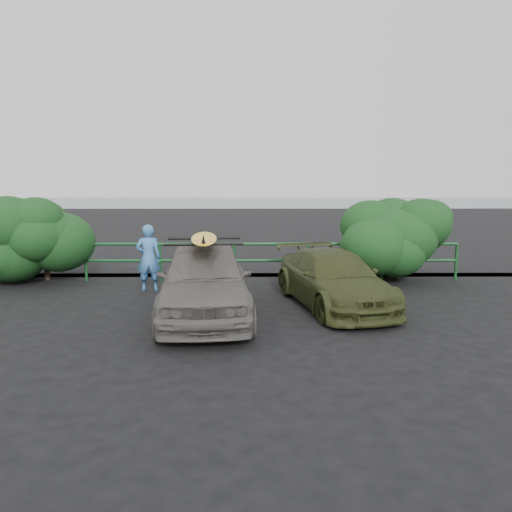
{
  "coord_description": "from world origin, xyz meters",
  "views": [
    {
      "loc": [
        1.49,
        -8.26,
        2.68
      ],
      "look_at": [
        1.56,
        2.07,
        1.12
      ],
      "focal_mm": 35.0,
      "sensor_mm": 36.0,
      "label": 1
    }
  ],
  "objects": [
    {
      "name": "ground",
      "position": [
        0.0,
        0.0,
        0.0
      ],
      "size": [
        80.0,
        80.0,
        0.0
      ],
      "primitive_type": "plane",
      "color": "black"
    },
    {
      "name": "olive_vehicle",
      "position": [
        3.23,
        2.24,
        0.59
      ],
      "size": [
        2.52,
        4.32,
        1.18
      ],
      "primitive_type": "imported",
      "rotation": [
        0.0,
        0.0,
        0.23
      ],
      "color": "#363C1A",
      "rests_on": "ground"
    },
    {
      "name": "shrub_right",
      "position": [
        5.0,
        5.5,
        1.0
      ],
      "size": [
        3.2,
        2.4,
        2.0
      ],
      "primitive_type": null,
      "color": "#19441A",
      "rests_on": "ground"
    },
    {
      "name": "roof_rack",
      "position": [
        0.55,
        1.37,
        1.51
      ],
      "size": [
        1.55,
        1.15,
        0.05
      ],
      "primitive_type": null,
      "rotation": [
        0.0,
        0.0,
        0.09
      ],
      "color": "black",
      "rests_on": "sedan"
    },
    {
      "name": "shrub_left",
      "position": [
        -4.8,
        5.4,
        1.03
      ],
      "size": [
        3.2,
        2.4,
        2.05
      ],
      "primitive_type": null,
      "color": "#19441A",
      "rests_on": "ground"
    },
    {
      "name": "surfboard",
      "position": [
        0.55,
        1.37,
        1.57
      ],
      "size": [
        0.7,
        2.42,
        0.07
      ],
      "primitive_type": "ellipsoid",
      "rotation": [
        0.0,
        0.0,
        0.09
      ],
      "color": "yellow",
      "rests_on": "roof_rack"
    },
    {
      "name": "guardrail",
      "position": [
        0.0,
        5.0,
        0.52
      ],
      "size": [
        14.0,
        0.08,
        1.04
      ],
      "primitive_type": null,
      "color": "#164D21",
      "rests_on": "ground"
    },
    {
      "name": "sedan",
      "position": [
        0.55,
        1.37,
        0.75
      ],
      "size": [
        2.14,
        4.51,
        1.49
      ],
      "primitive_type": "imported",
      "rotation": [
        0.0,
        0.0,
        0.09
      ],
      "color": "#605B55",
      "rests_on": "ground"
    },
    {
      "name": "man",
      "position": [
        -1.05,
        3.79,
        0.82
      ],
      "size": [
        0.63,
        0.44,
        1.63
      ],
      "primitive_type": "imported",
      "rotation": [
        0.0,
        0.0,
        3.23
      ],
      "color": "#4281C8",
      "rests_on": "ground"
    },
    {
      "name": "ocean",
      "position": [
        0.0,
        60.0,
        0.0
      ],
      "size": [
        200.0,
        200.0,
        0.0
      ],
      "primitive_type": "plane",
      "color": "slate",
      "rests_on": "ground"
    }
  ]
}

